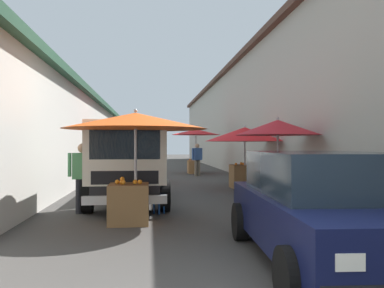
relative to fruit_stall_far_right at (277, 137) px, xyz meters
The scene contains 14 objects.
ground 6.75m from the fruit_stall_far_right, 21.73° to the left, with size 90.00×90.00×0.00m, color #3D3A38.
building_left_whitewash 12.54m from the fruit_stall_far_right, 48.52° to the left, with size 49.80×7.50×3.80m.
building_right_concrete 9.56m from the fruit_stall_far_right, 28.80° to the right, with size 49.80×7.50×5.95m.
fruit_stall_far_right is the anchor object (origin of this frame).
fruit_stall_far_left 10.91m from the fruit_stall_far_right, ahead, with size 2.65×2.65×2.46m.
fruit_stall_near_left 4.31m from the fruit_stall_far_right, 122.00° to the left, with size 2.84×2.84×2.25m.
fruit_stall_mid_lane 3.41m from the fruit_stall_far_right, ahead, with size 2.83×2.83×2.24m.
fruit_stall_near_right 6.74m from the fruit_stall_far_right, 33.81° to the left, with size 2.18×2.18×2.37m.
hatchback_car 5.38m from the fruit_stall_far_right, 167.82° to the left, with size 4.00×2.10×1.45m.
delivery_truck 3.96m from the fruit_stall_far_right, 94.76° to the left, with size 4.93×2.00×2.08m.
vendor_by_crates 5.05m from the fruit_stall_far_right, 102.31° to the left, with size 0.28×0.62×1.58m.
vendor_in_shade 9.05m from the fruit_stall_far_right, ahead, with size 0.41×0.56×1.60m.
parked_scooter 6.10m from the fruit_stall_far_right, 44.09° to the left, with size 1.69×0.37×1.14m.
plastic_stool 3.69m from the fruit_stall_far_right, 112.17° to the left, with size 0.30×0.30×0.43m.
Camera 1 is at (-2.53, 0.95, 1.55)m, focal length 36.20 mm.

